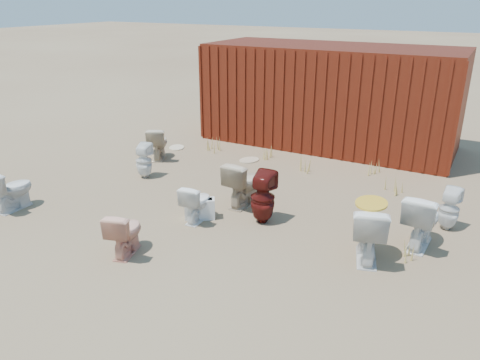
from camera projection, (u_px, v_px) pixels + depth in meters
The scene contains 22 objects.
ground at pixel (222, 223), 7.70m from camera, with size 100.00×100.00×0.00m, color brown.
shipping_container at pixel (330, 96), 11.50m from camera, with size 6.00×2.40×2.40m, color #52160D.
toilet_front_a at pixel (12, 189), 8.07m from camera, with size 0.41×0.72×0.74m, color silver.
toilet_front_pink at pixel (125, 232), 6.66m from camera, with size 0.38×0.66×0.68m, color #E7A085.
toilet_front_c at pixel (197, 202), 7.67m from camera, with size 0.36×0.63×0.64m, color white.
toilet_front_maroon at pixel (263, 198), 7.57m from camera, with size 0.39×0.40×0.87m, color #51110D.
toilet_front_e at pixel (421, 219), 6.86m from camera, with size 0.47×0.83×0.85m, color white.
toilet_back_a at pixel (144, 161), 9.51m from camera, with size 0.32×0.33×0.72m, color white.
toilet_back_beige_left at pixel (158, 143), 10.62m from camera, with size 0.41×0.72×0.74m, color #C8B492.
toilet_back_beige_right at pixel (244, 183), 8.22m from camera, with size 0.46×0.81×0.82m, color #C0AC8C.
toilet_back_yellowlid at pixel (368, 232), 6.50m from camera, with size 0.47×0.83×0.85m, color silver.
toilet_back_e at pixel (449, 209), 7.38m from camera, with size 0.31×0.32×0.69m, color white.
yellow_lid at pixel (371, 203), 6.34m from camera, with size 0.43×0.54×0.03m, color gold.
loose_tank at pixel (200, 209), 7.79m from camera, with size 0.50×0.20×0.35m, color silver.
loose_lid_near at pixel (249, 160), 10.61m from camera, with size 0.38×0.49×0.02m, color #BFAB8A.
loose_lid_far at pixel (177, 148), 11.50m from camera, with size 0.36×0.47×0.02m, color beige.
weed_clump_a at pixel (213, 145), 11.19m from camera, with size 0.36×0.36×0.32m, color tan.
weed_clump_b at pixel (305, 164), 9.91m from camera, with size 0.32×0.32×0.32m, color tan.
weed_clump_c at pixel (393, 186), 8.80m from camera, with size 0.36×0.36×0.29m, color tan.
weed_clump_d at pixel (265, 152), 10.74m from camera, with size 0.30×0.30×0.29m, color tan.
weed_clump_e at pixel (374, 166), 9.77m from camera, with size 0.34×0.34×0.33m, color tan.
weed_clump_f at pixel (405, 251), 6.58m from camera, with size 0.28×0.28×0.26m, color tan.
Camera 1 is at (3.59, -5.91, 3.47)m, focal length 35.00 mm.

